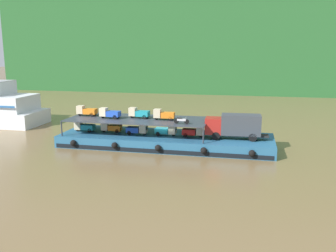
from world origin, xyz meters
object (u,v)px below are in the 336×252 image
(mini_truck_lower_mid, at_px, (137,129))
(mini_truck_upper_mid, at_px, (110,113))
(mini_truck_upper_stern, at_px, (86,111))
(motorcycle_upper_port, at_px, (181,120))
(cargo_barge, at_px, (166,140))
(mini_truck_lower_bow, at_px, (193,131))
(mini_truck_upper_fore, at_px, (139,113))
(covered_lorry, at_px, (234,126))
(mini_truck_lower_stern, at_px, (84,126))
(mini_truck_lower_fore, at_px, (166,130))
(mini_truck_upper_bow, at_px, (164,115))
(mini_truck_lower_aft, at_px, (111,127))

(mini_truck_lower_mid, relative_size, mini_truck_upper_mid, 0.99)
(mini_truck_lower_mid, distance_m, mini_truck_upper_stern, 8.04)
(mini_truck_upper_mid, xyz_separation_m, motorcycle_upper_port, (10.01, -1.69, -0.26))
(cargo_barge, bearing_deg, mini_truck_lower_bow, -2.98)
(mini_truck_upper_fore, bearing_deg, covered_lorry, -3.80)
(cargo_barge, bearing_deg, mini_truck_upper_fore, 171.30)
(mini_truck_lower_stern, bearing_deg, cargo_barge, 1.62)
(mini_truck_upper_stern, distance_m, mini_truck_upper_fore, 7.58)
(cargo_barge, bearing_deg, mini_truck_lower_fore, -62.88)
(cargo_barge, bearing_deg, mini_truck_upper_bow, 162.74)
(mini_truck_lower_aft, bearing_deg, mini_truck_upper_fore, 8.11)
(mini_truck_lower_fore, bearing_deg, mini_truck_upper_mid, -179.10)
(mini_truck_lower_stern, distance_m, mini_truck_lower_fore, 11.46)
(mini_truck_upper_bow, bearing_deg, mini_truck_upper_mid, -175.96)
(mini_truck_lower_fore, bearing_deg, covered_lorry, 0.32)
(mini_truck_upper_stern, height_order, mini_truck_upper_fore, same)
(mini_truck_upper_mid, distance_m, mini_truck_upper_bow, 7.28)
(mini_truck_upper_stern, xyz_separation_m, motorcycle_upper_port, (13.85, -2.85, -0.26))
(mini_truck_upper_mid, bearing_deg, mini_truck_upper_bow, 4.04)
(mini_truck_upper_bow, bearing_deg, cargo_barge, -17.26)
(mini_truck_lower_fore, xyz_separation_m, mini_truck_upper_mid, (-7.69, -0.12, 2.00))
(mini_truck_lower_bow, bearing_deg, mini_truck_lower_aft, 178.80)
(mini_truck_lower_aft, distance_m, mini_truck_upper_mid, 2.06)
(cargo_barge, xyz_separation_m, mini_truck_upper_fore, (-3.79, 0.58, 3.44))
(motorcycle_upper_port, bearing_deg, mini_truck_lower_aft, 167.86)
(mini_truck_lower_aft, bearing_deg, mini_truck_lower_mid, -8.47)
(mini_truck_upper_stern, bearing_deg, mini_truck_upper_fore, -1.13)
(mini_truck_upper_mid, bearing_deg, mini_truck_lower_stern, 178.33)
(motorcycle_upper_port, bearing_deg, mini_truck_upper_fore, 156.70)
(mini_truck_lower_aft, bearing_deg, mini_truck_upper_stern, 169.75)
(covered_lorry, bearing_deg, mini_truck_lower_stern, -179.83)
(mini_truck_lower_mid, height_order, mini_truck_upper_stern, mini_truck_upper_stern)
(covered_lorry, distance_m, mini_truck_lower_fore, 8.76)
(covered_lorry, distance_m, motorcycle_upper_port, 6.70)
(mini_truck_lower_aft, relative_size, mini_truck_upper_fore, 1.00)
(mini_truck_lower_stern, bearing_deg, mini_truck_lower_mid, -1.63)
(mini_truck_lower_fore, distance_m, mini_truck_upper_bow, 2.08)
(cargo_barge, bearing_deg, mini_truck_lower_mid, -171.71)
(cargo_barge, bearing_deg, mini_truck_upper_stern, 176.33)
(mini_truck_lower_bow, bearing_deg, mini_truck_upper_fore, 174.11)
(mini_truck_lower_stern, height_order, mini_truck_lower_fore, same)
(mini_truck_upper_fore, bearing_deg, motorcycle_upper_port, -23.30)
(covered_lorry, relative_size, mini_truck_lower_aft, 2.83)
(mini_truck_lower_fore, bearing_deg, mini_truck_lower_aft, 177.40)
(mini_truck_upper_fore, bearing_deg, cargo_barge, -8.70)
(mini_truck_upper_bow, height_order, motorcycle_upper_port, mini_truck_upper_bow)
(mini_truck_upper_bow, bearing_deg, mini_truck_lower_fore, -42.55)
(motorcycle_upper_port, bearing_deg, cargo_barge, 139.41)
(mini_truck_lower_mid, bearing_deg, mini_truck_lower_stern, 178.37)
(mini_truck_lower_stern, distance_m, mini_truck_upper_fore, 7.82)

